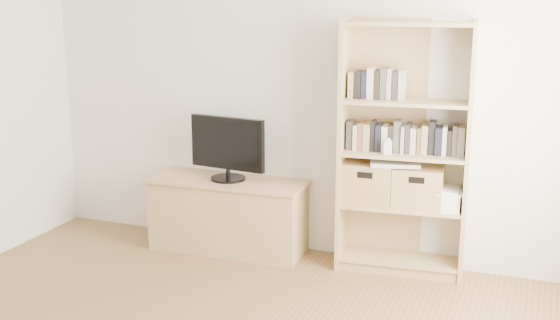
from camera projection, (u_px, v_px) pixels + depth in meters
The scene contains 11 objects.
back_wall at pixel (307, 91), 5.43m from camera, with size 4.50×0.02×2.60m, color white.
tv_stand at pixel (229, 216), 5.66m from camera, with size 1.23×0.46×0.56m, color tan.
bookshelf at pixel (404, 150), 5.09m from camera, with size 0.93×0.33×1.87m, color tan.
television at pixel (228, 148), 5.53m from camera, with size 0.65×0.05×0.51m, color black.
books_row_mid at pixel (405, 136), 5.08m from camera, with size 0.90×0.18×0.24m, color #342D2A.
books_row_upper at pixel (378, 84), 5.05m from camera, with size 0.40×0.15×0.21m, color #342D2A.
baby_monitor at pixel (388, 148), 5.01m from camera, with size 0.05×0.03×0.10m, color white.
basket_left at pixel (369, 182), 5.21m from camera, with size 0.37×0.30×0.30m, color #9D7B47.
basket_right at pixel (418, 186), 5.11m from camera, with size 0.36×0.29×0.29m, color #9D7B47.
laptop at pixel (395, 163), 5.10m from camera, with size 0.35×0.25×0.03m, color silver.
magazine_stack at pixel (446, 200), 5.08m from camera, with size 0.19×0.28×0.13m, color silver.
Camera 1 is at (1.74, -2.62, 2.07)m, focal length 45.00 mm.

